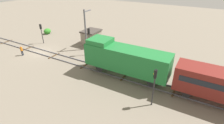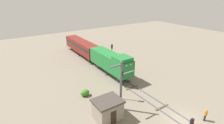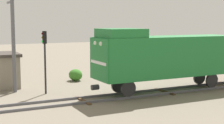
{
  "view_description": "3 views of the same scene",
  "coord_description": "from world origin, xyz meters",
  "px_view_note": "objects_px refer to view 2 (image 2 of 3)",
  "views": [
    {
      "loc": [
        18.16,
        24.63,
        12.69
      ],
      "look_at": [
        -0.4,
        14.18,
        1.49
      ],
      "focal_mm": 28.0,
      "sensor_mm": 36.0,
      "label": 1
    },
    {
      "loc": [
        -17.15,
        -9.7,
        15.12
      ],
      "look_at": [
        0.08,
        15.98,
        2.66
      ],
      "focal_mm": 28.0,
      "sensor_mm": 36.0,
      "label": 2
    },
    {
      "loc": [
        20.75,
        1.67,
        5.29
      ],
      "look_at": [
        -0.69,
        12.29,
        2.41
      ],
      "focal_mm": 55.0,
      "sensor_mm": 36.0,
      "label": 3
    }
  ],
  "objects_px": {
    "traffic_signal_far": "(112,50)",
    "relay_hut": "(108,109)",
    "catenary_mast": "(120,85)",
    "locomotive": "(111,61)",
    "passenger_car_leading": "(82,46)",
    "worker_near_track": "(206,114)",
    "traffic_signal_mid": "(122,80)"
  },
  "relations": [
    {
      "from": "traffic_signal_mid",
      "to": "worker_near_track",
      "type": "relative_size",
      "value": 2.68
    },
    {
      "from": "worker_near_track",
      "to": "catenary_mast",
      "type": "xyz_separation_m",
      "value": [
        -7.47,
        7.83,
        2.78
      ]
    },
    {
      "from": "locomotive",
      "to": "passenger_car_leading",
      "type": "distance_m",
      "value": 13.34
    },
    {
      "from": "worker_near_track",
      "to": "traffic_signal_far",
      "type": "bearing_deg",
      "value": 157.76
    },
    {
      "from": "locomotive",
      "to": "catenary_mast",
      "type": "xyz_separation_m",
      "value": [
        -5.07,
        -9.95,
        1.0
      ]
    },
    {
      "from": "traffic_signal_far",
      "to": "relay_hut",
      "type": "bearing_deg",
      "value": -125.46
    },
    {
      "from": "locomotive",
      "to": "relay_hut",
      "type": "height_order",
      "value": "locomotive"
    },
    {
      "from": "traffic_signal_mid",
      "to": "catenary_mast",
      "type": "distance_m",
      "value": 2.59
    },
    {
      "from": "catenary_mast",
      "to": "relay_hut",
      "type": "bearing_deg",
      "value": -164.37
    },
    {
      "from": "locomotive",
      "to": "relay_hut",
      "type": "distance_m",
      "value": 13.08
    },
    {
      "from": "locomotive",
      "to": "traffic_signal_mid",
      "type": "relative_size",
      "value": 2.54
    },
    {
      "from": "worker_near_track",
      "to": "locomotive",
      "type": "bearing_deg",
      "value": 168.46
    },
    {
      "from": "traffic_signal_mid",
      "to": "catenary_mast",
      "type": "relative_size",
      "value": 0.65
    },
    {
      "from": "worker_near_track",
      "to": "relay_hut",
      "type": "relative_size",
      "value": 0.49
    },
    {
      "from": "passenger_car_leading",
      "to": "traffic_signal_far",
      "type": "xyz_separation_m",
      "value": [
        3.6,
        -8.38,
        0.45
      ]
    },
    {
      "from": "catenary_mast",
      "to": "relay_hut",
      "type": "distance_m",
      "value": 3.47
    },
    {
      "from": "traffic_signal_mid",
      "to": "passenger_car_leading",
      "type": "bearing_deg",
      "value": 80.97
    },
    {
      "from": "locomotive",
      "to": "traffic_signal_mid",
      "type": "xyz_separation_m",
      "value": [
        -3.4,
        -8.07,
        0.38
      ]
    },
    {
      "from": "locomotive",
      "to": "passenger_car_leading",
      "type": "height_order",
      "value": "locomotive"
    },
    {
      "from": "traffic_signal_far",
      "to": "worker_near_track",
      "type": "relative_size",
      "value": 2.52
    },
    {
      "from": "traffic_signal_far",
      "to": "relay_hut",
      "type": "distance_m",
      "value": 19.2
    },
    {
      "from": "locomotive",
      "to": "relay_hut",
      "type": "relative_size",
      "value": 3.31
    },
    {
      "from": "locomotive",
      "to": "worker_near_track",
      "type": "distance_m",
      "value": 18.03
    },
    {
      "from": "locomotive",
      "to": "traffic_signal_far",
      "type": "bearing_deg",
      "value": 54.0
    },
    {
      "from": "worker_near_track",
      "to": "catenary_mast",
      "type": "relative_size",
      "value": 0.24
    },
    {
      "from": "traffic_signal_mid",
      "to": "catenary_mast",
      "type": "xyz_separation_m",
      "value": [
        -1.67,
        -1.89,
        0.62
      ]
    },
    {
      "from": "traffic_signal_far",
      "to": "catenary_mast",
      "type": "relative_size",
      "value": 0.61
    },
    {
      "from": "locomotive",
      "to": "passenger_car_leading",
      "type": "relative_size",
      "value": 0.83
    },
    {
      "from": "traffic_signal_far",
      "to": "worker_near_track",
      "type": "xyz_separation_m",
      "value": [
        -1.2,
        -22.74,
        -1.98
      ]
    },
    {
      "from": "traffic_signal_far",
      "to": "traffic_signal_mid",
      "type": "bearing_deg",
      "value": -118.26
    },
    {
      "from": "traffic_signal_mid",
      "to": "worker_near_track",
      "type": "distance_m",
      "value": 11.52
    },
    {
      "from": "passenger_car_leading",
      "to": "traffic_signal_mid",
      "type": "distance_m",
      "value": 21.68
    }
  ]
}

